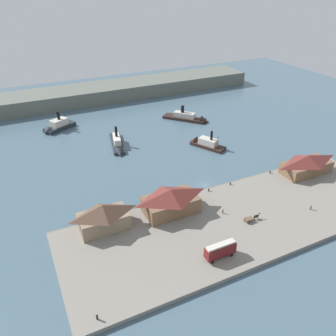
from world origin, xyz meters
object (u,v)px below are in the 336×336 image
object	(u,v)px
street_tram	(220,250)
mooring_post_center_east	(270,172)
horse_cart	(252,218)
ferry_approaching_east	(57,127)
mooring_post_center_west	(209,190)
ferry_mid_harbor	(204,143)
ferry_shed_west_terminal	(171,200)
pedestrian_standing_center	(223,211)
pedestrian_walking_east	(97,317)
ferry_outer_harbor	(118,145)
ferry_shed_customs_shed	(307,164)
ferry_shed_east_terminal	(103,217)
ferry_moored_east	(190,118)
pedestrian_near_cart	(311,207)
mooring_post_west	(230,184)

from	to	relation	value
street_tram	mooring_post_center_east	size ratio (longest dim) A/B	9.41
horse_cart	ferry_approaching_east	distance (m)	105.86
mooring_post_center_west	ferry_mid_harbor	size ratio (longest dim) A/B	0.05
ferry_shed_west_terminal	pedestrian_standing_center	distance (m)	16.48
street_tram	horse_cart	distance (m)	19.11
ferry_mid_harbor	pedestrian_walking_east	bearing A→B (deg)	-135.33
horse_cart	ferry_outer_harbor	xyz separation A→B (m)	(-19.59, 67.30, -0.86)
ferry_mid_harbor	ferry_outer_harbor	xyz separation A→B (m)	(-34.44, 15.22, -0.11)
pedestrian_standing_center	ferry_approaching_east	distance (m)	97.42
mooring_post_center_west	ferry_outer_harbor	size ratio (longest dim) A/B	0.04
pedestrian_standing_center	mooring_post_center_west	world-z (taller)	pedestrian_standing_center
ferry_shed_customs_shed	horse_cart	distance (m)	38.82
mooring_post_center_west	ferry_mid_harbor	bearing A→B (deg)	61.31
horse_cart	ferry_outer_harbor	distance (m)	70.10
ferry_shed_east_terminal	ferry_moored_east	bearing A→B (deg)	45.31
pedestrian_near_cart	ferry_outer_harbor	xyz separation A→B (m)	(-39.73, 70.89, -0.69)
pedestrian_near_cart	ferry_moored_east	bearing A→B (deg)	87.57
ferry_shed_west_terminal	ferry_mid_harbor	bearing A→B (deg)	47.16
ferry_shed_west_terminal	ferry_outer_harbor	bearing A→B (deg)	89.72
mooring_post_west	mooring_post_center_west	distance (m)	8.94
ferry_shed_customs_shed	ferry_moored_east	xyz separation A→B (m)	(-12.21, 66.52, -3.48)
horse_cart	ferry_approaching_east	size ratio (longest dim) A/B	0.31
pedestrian_walking_east	mooring_post_west	distance (m)	65.15
ferry_shed_east_terminal	pedestrian_near_cart	bearing A→B (deg)	-17.73
ferry_shed_customs_shed	ferry_approaching_east	distance (m)	112.94
ferry_mid_harbor	ferry_approaching_east	xyz separation A→B (m)	(-54.78, 45.95, 0.42)
mooring_post_center_west	mooring_post_center_east	xyz separation A→B (m)	(26.87, 0.40, 0.00)
mooring_post_west	pedestrian_near_cart	bearing A→B (deg)	-58.05
ferry_shed_east_terminal	mooring_post_center_west	bearing A→B (deg)	5.12
pedestrian_walking_east	ferry_moored_east	distance (m)	119.80
ferry_shed_east_terminal	ferry_moored_east	xyz separation A→B (m)	(64.40, 65.10, -4.01)
ferry_shed_customs_shed	mooring_post_west	xyz separation A→B (m)	(-30.14, 4.98, -3.12)
street_tram	mooring_post_center_east	bearing A→B (deg)	34.70
ferry_shed_customs_shed	pedestrian_near_cart	world-z (taller)	ferry_shed_customs_shed
street_tram	mooring_post_center_east	xyz separation A→B (m)	(40.72, 28.20, -2.09)
ferry_shed_west_terminal	pedestrian_near_cart	world-z (taller)	ferry_shed_west_terminal
ferry_shed_west_terminal	ferry_approaching_east	distance (m)	85.82
pedestrian_near_cart	mooring_post_center_east	world-z (taller)	pedestrian_near_cart
ferry_approaching_east	pedestrian_near_cart	bearing A→B (deg)	-59.41
ferry_shed_east_terminal	pedestrian_standing_center	world-z (taller)	ferry_shed_east_terminal
pedestrian_walking_east	ferry_mid_harbor	xyz separation A→B (m)	(65.67, 64.91, -0.61)
pedestrian_near_cart	ferry_outer_harbor	size ratio (longest dim) A/B	0.07
mooring_post_center_east	ferry_shed_west_terminal	bearing A→B (deg)	-173.53
ferry_shed_east_terminal	mooring_post_center_east	size ratio (longest dim) A/B	15.96
pedestrian_near_cart	ferry_approaching_east	xyz separation A→B (m)	(-60.07, 101.63, -0.16)
pedestrian_standing_center	mooring_post_center_east	bearing A→B (deg)	23.49
ferry_shed_customs_shed	pedestrian_walking_east	bearing A→B (deg)	-162.56
street_tram	pedestrian_near_cart	xyz separation A→B (m)	(37.14, 4.99, -1.78)
mooring_post_center_west	pedestrian_near_cart	bearing A→B (deg)	-44.41
ferry_shed_east_terminal	pedestrian_standing_center	xyz separation A→B (m)	(34.91, -9.05, -3.40)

